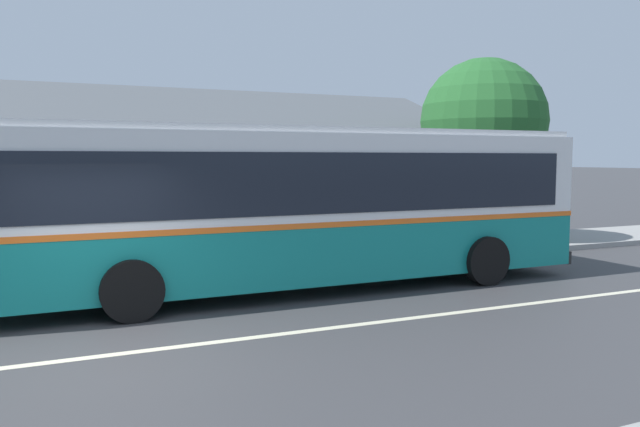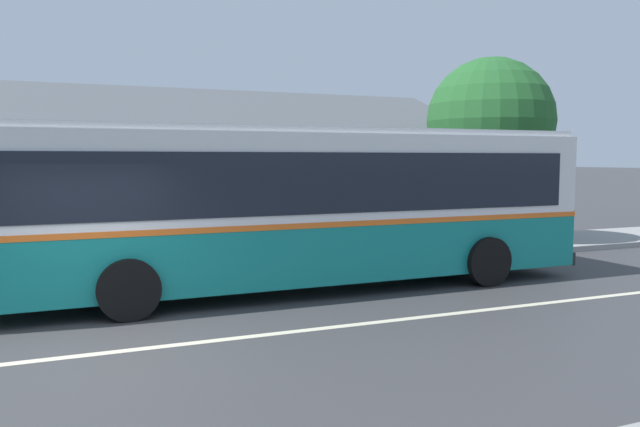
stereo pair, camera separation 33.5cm
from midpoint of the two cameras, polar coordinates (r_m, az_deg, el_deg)
The scene contains 7 objects.
ground_plane at distance 8.88m, azimuth -20.39°, elevation -12.15°, with size 300.00×300.00×0.00m, color #38383A.
sidewalk_far at distance 14.70m, azimuth -21.96°, elevation -5.12°, with size 60.00×3.00×0.15m, color gray.
lane_divider_stripe at distance 8.88m, azimuth -20.39°, elevation -12.12°, with size 60.00×0.16×0.01m, color beige.
community_building at distance 21.43m, azimuth -25.99°, elevation 2.61°, with size 27.53×8.18×5.98m.
transit_bus at distance 12.23m, azimuth -3.04°, elevation 0.92°, with size 12.07×2.84×3.16m.
street_tree_primary at distance 19.43m, azimuth 13.88°, elevation 7.73°, with size 3.75×3.75×5.57m.
bus_stop_sign at distance 17.59m, azimuth 15.75°, elevation 1.80°, with size 0.36×0.07×2.40m.
Camera 1 is at (-0.64, -8.41, 2.57)m, focal length 35.00 mm.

